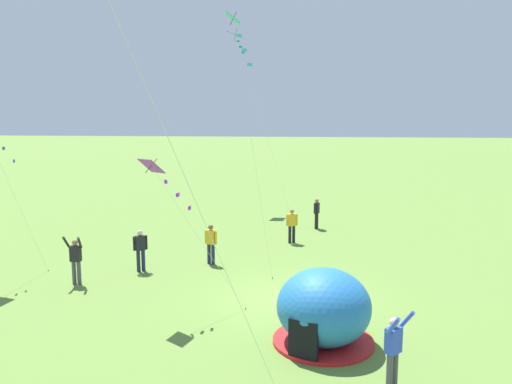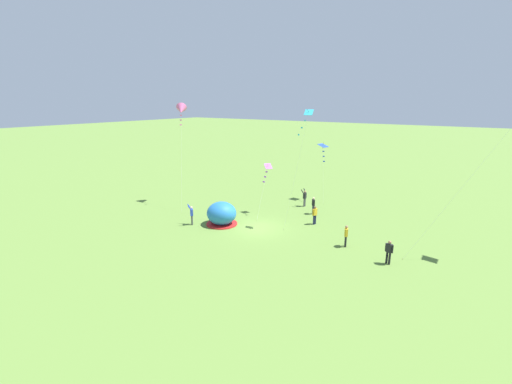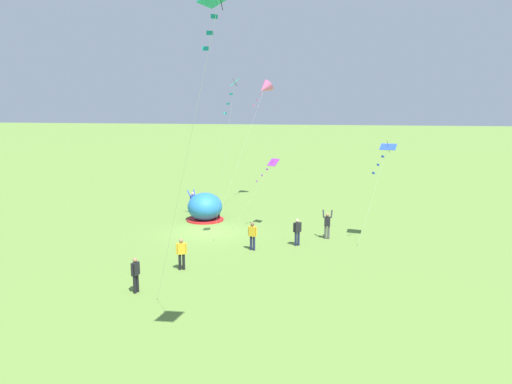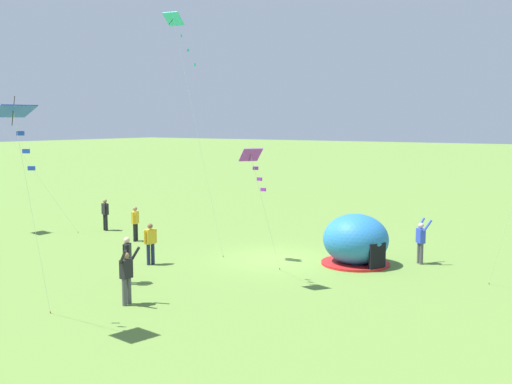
{
  "view_description": "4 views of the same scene",
  "coord_description": "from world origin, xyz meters",
  "px_view_note": "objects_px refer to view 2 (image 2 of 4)",
  "views": [
    {
      "loc": [
        -16.41,
        -0.88,
        6.18
      ],
      "look_at": [
        3.48,
        1.7,
        3.2
      ],
      "focal_mm": 35.0,
      "sensor_mm": 36.0,
      "label": 1
    },
    {
      "loc": [
        15.81,
        -23.66,
        10.9
      ],
      "look_at": [
        -1.42,
        1.92,
        2.65
      ],
      "focal_mm": 24.0,
      "sensor_mm": 36.0,
      "label": 2
    },
    {
      "loc": [
        32.61,
        8.19,
        9.0
      ],
      "look_at": [
        2.1,
        3.64,
        3.27
      ],
      "focal_mm": 35.0,
      "sensor_mm": 36.0,
      "label": 3
    },
    {
      "loc": [
        -13.16,
        21.38,
        5.83
      ],
      "look_at": [
        0.94,
        0.18,
        2.86
      ],
      "focal_mm": 42.0,
      "sensor_mm": 36.0,
      "label": 4
    }
  ],
  "objects_px": {
    "person_far_back": "(313,205)",
    "kite_blue": "(323,148)",
    "person_center_field": "(315,214)",
    "kite_cyan": "(306,119)",
    "person_near_tent": "(346,235)",
    "person_flying_kite": "(192,214)",
    "kite_pink": "(181,110)",
    "person_with_toddler": "(389,251)",
    "popup_tent": "(222,214)",
    "person_arms_raised": "(305,197)",
    "kite_purple": "(267,170)"
  },
  "relations": [
    {
      "from": "person_arms_raised",
      "to": "kite_pink",
      "type": "height_order",
      "value": "kite_pink"
    },
    {
      "from": "popup_tent",
      "to": "person_arms_raised",
      "type": "relative_size",
      "value": 1.49
    },
    {
      "from": "person_center_field",
      "to": "kite_cyan",
      "type": "xyz_separation_m",
      "value": [
        -0.57,
        -1.26,
        8.5
      ]
    },
    {
      "from": "person_far_back",
      "to": "popup_tent",
      "type": "bearing_deg",
      "value": -127.61
    },
    {
      "from": "popup_tent",
      "to": "person_with_toddler",
      "type": "distance_m",
      "value": 14.52
    },
    {
      "from": "person_flying_kite",
      "to": "kite_purple",
      "type": "distance_m",
      "value": 8.43
    },
    {
      "from": "popup_tent",
      "to": "kite_purple",
      "type": "height_order",
      "value": "kite_purple"
    },
    {
      "from": "popup_tent",
      "to": "person_center_field",
      "type": "distance_m",
      "value": 8.45
    },
    {
      "from": "person_with_toddler",
      "to": "person_near_tent",
      "type": "xyz_separation_m",
      "value": [
        -3.45,
        1.19,
        0.0
      ]
    },
    {
      "from": "person_with_toddler",
      "to": "kite_purple",
      "type": "distance_m",
      "value": 14.17
    },
    {
      "from": "kite_blue",
      "to": "kite_purple",
      "type": "height_order",
      "value": "kite_blue"
    },
    {
      "from": "person_far_back",
      "to": "kite_blue",
      "type": "height_order",
      "value": "kite_blue"
    },
    {
      "from": "person_near_tent",
      "to": "person_arms_raised",
      "type": "distance_m",
      "value": 10.55
    },
    {
      "from": "person_with_toddler",
      "to": "kite_blue",
      "type": "xyz_separation_m",
      "value": [
        -10.37,
        12.35,
        4.93
      ]
    },
    {
      "from": "person_near_tent",
      "to": "person_center_field",
      "type": "distance_m",
      "value": 5.18
    },
    {
      "from": "person_far_back",
      "to": "kite_purple",
      "type": "height_order",
      "value": "kite_purple"
    },
    {
      "from": "kite_blue",
      "to": "person_far_back",
      "type": "bearing_deg",
      "value": -74.24
    },
    {
      "from": "person_with_toddler",
      "to": "person_flying_kite",
      "type": "height_order",
      "value": "person_flying_kite"
    },
    {
      "from": "popup_tent",
      "to": "kite_pink",
      "type": "distance_m",
      "value": 12.52
    },
    {
      "from": "person_with_toddler",
      "to": "person_arms_raised",
      "type": "height_order",
      "value": "person_arms_raised"
    },
    {
      "from": "kite_blue",
      "to": "popup_tent",
      "type": "bearing_deg",
      "value": -108.12
    },
    {
      "from": "person_flying_kite",
      "to": "kite_cyan",
      "type": "bearing_deg",
      "value": 30.23
    },
    {
      "from": "person_arms_raised",
      "to": "kite_cyan",
      "type": "distance_m",
      "value": 10.55
    },
    {
      "from": "person_center_field",
      "to": "person_flying_kite",
      "type": "bearing_deg",
      "value": -145.63
    },
    {
      "from": "person_near_tent",
      "to": "kite_blue",
      "type": "bearing_deg",
      "value": 121.8
    },
    {
      "from": "popup_tent",
      "to": "kite_purple",
      "type": "xyz_separation_m",
      "value": [
        1.64,
        5.11,
        3.42
      ]
    },
    {
      "from": "person_near_tent",
      "to": "kite_purple",
      "type": "bearing_deg",
      "value": 159.12
    },
    {
      "from": "person_flying_kite",
      "to": "kite_pink",
      "type": "xyz_separation_m",
      "value": [
        -5.81,
        5.04,
        8.97
      ]
    },
    {
      "from": "person_center_field",
      "to": "person_flying_kite",
      "type": "distance_m",
      "value": 11.15
    },
    {
      "from": "person_arms_raised",
      "to": "person_flying_kite",
      "type": "distance_m",
      "value": 12.31
    },
    {
      "from": "kite_blue",
      "to": "kite_purple",
      "type": "distance_m",
      "value": 8.1
    },
    {
      "from": "person_arms_raised",
      "to": "kite_blue",
      "type": "relative_size",
      "value": 0.29
    },
    {
      "from": "person_near_tent",
      "to": "kite_cyan",
      "type": "relative_size",
      "value": 0.17
    },
    {
      "from": "person_near_tent",
      "to": "kite_cyan",
      "type": "height_order",
      "value": "kite_cyan"
    },
    {
      "from": "person_near_tent",
      "to": "person_flying_kite",
      "type": "height_order",
      "value": "person_flying_kite"
    },
    {
      "from": "person_arms_raised",
      "to": "person_center_field",
      "type": "xyz_separation_m",
      "value": [
        3.2,
        -4.45,
        -0.03
      ]
    },
    {
      "from": "person_arms_raised",
      "to": "kite_purple",
      "type": "height_order",
      "value": "kite_purple"
    },
    {
      "from": "person_near_tent",
      "to": "kite_blue",
      "type": "relative_size",
      "value": 0.26
    },
    {
      "from": "person_arms_raised",
      "to": "person_flying_kite",
      "type": "height_order",
      "value": "same"
    },
    {
      "from": "popup_tent",
      "to": "kite_cyan",
      "type": "distance_m",
      "value": 11.18
    },
    {
      "from": "person_near_tent",
      "to": "kite_pink",
      "type": "relative_size",
      "value": 0.16
    },
    {
      "from": "person_with_toddler",
      "to": "person_flying_kite",
      "type": "bearing_deg",
      "value": -173.54
    },
    {
      "from": "popup_tent",
      "to": "kite_pink",
      "type": "xyz_separation_m",
      "value": [
        -8.01,
        3.47,
        8.97
      ]
    },
    {
      "from": "person_with_toddler",
      "to": "person_center_field",
      "type": "height_order",
      "value": "same"
    },
    {
      "from": "person_arms_raised",
      "to": "kite_purple",
      "type": "distance_m",
      "value": 5.73
    },
    {
      "from": "kite_blue",
      "to": "person_flying_kite",
      "type": "bearing_deg",
      "value": -114.01
    },
    {
      "from": "kite_pink",
      "to": "person_far_back",
      "type": "bearing_deg",
      "value": 15.82
    },
    {
      "from": "popup_tent",
      "to": "person_arms_raised",
      "type": "bearing_deg",
      "value": 67.46
    },
    {
      "from": "person_flying_kite",
      "to": "kite_purple",
      "type": "xyz_separation_m",
      "value": [
        3.84,
        6.68,
        3.42
      ]
    },
    {
      "from": "person_with_toddler",
      "to": "person_near_tent",
      "type": "bearing_deg",
      "value": 160.92
    }
  ]
}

